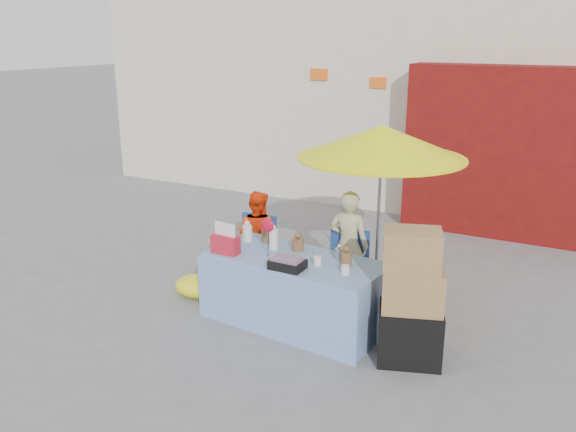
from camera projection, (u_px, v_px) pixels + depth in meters
The scene contains 10 objects.
ground at pixel (243, 308), 7.06m from camera, with size 80.00×80.00×0.00m, color slate.
backdrop at pixel (461, 30), 12.25m from camera, with size 14.00×8.00×7.80m.
market_table at pixel (295, 290), 6.62m from camera, with size 2.06×1.11×1.20m.
chair_left at pixel (252, 263), 7.73m from camera, with size 0.50×0.49×0.85m.
chair_right at pixel (343, 282), 7.16m from camera, with size 0.50×0.49×0.85m.
vendor_orange at pixel (257, 236), 7.74m from camera, with size 0.57×0.45×1.18m, color #FF3B0D.
vendor_beige at pixel (348, 246), 7.15m from camera, with size 0.49×0.32×1.33m, color #C2B889.
umbrella at pixel (382, 142), 6.79m from camera, with size 1.90×1.90×2.09m.
box_stack at pixel (411, 302), 5.79m from camera, with size 0.73×0.66×1.33m.
tarp_bundle at pixel (197, 286), 7.37m from camera, with size 0.56×0.45×0.25m, color yellow.
Camera 1 is at (3.51, -5.42, 3.09)m, focal length 38.00 mm.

